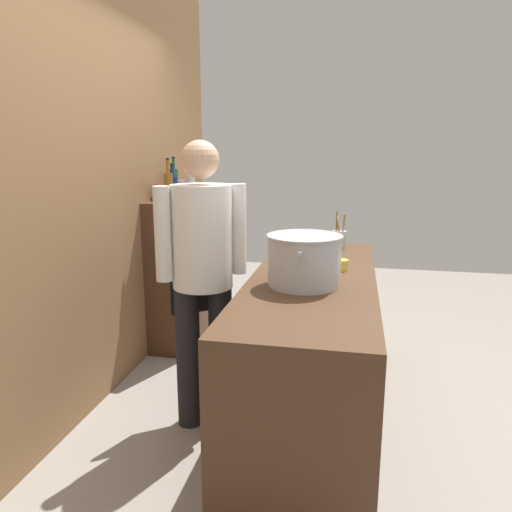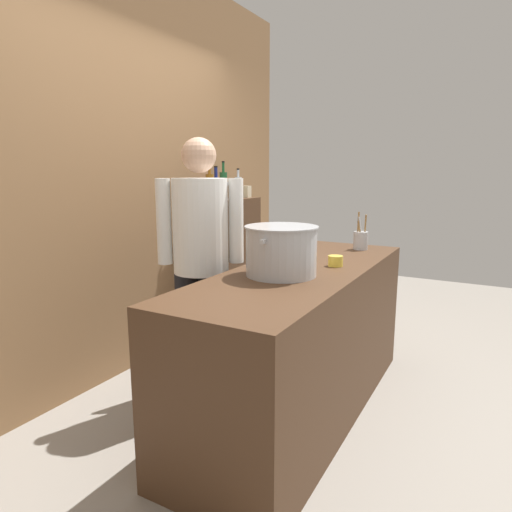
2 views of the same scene
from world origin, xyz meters
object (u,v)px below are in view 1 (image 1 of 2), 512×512
(spice_tin_red, at_px, (162,192))
(wine_bottle_cobalt, at_px, (173,188))
(spice_tin_silver, at_px, (161,194))
(wine_bottle_clear, at_px, (191,185))
(wine_glass_tall, at_px, (180,186))
(wine_bottle_amber, at_px, (168,187))
(stockpot_large, at_px, (304,260))
(wine_bottle_green, at_px, (174,183))
(spice_tin_cream, at_px, (196,189))
(chef, at_px, (202,265))
(utensil_crock, at_px, (339,239))
(butter_jar, at_px, (341,265))

(spice_tin_red, bearing_deg, wine_bottle_cobalt, -126.66)
(wine_bottle_cobalt, xyz_separation_m, spice_tin_silver, (-0.00, 0.10, -0.05))
(wine_bottle_clear, xyz_separation_m, wine_glass_tall, (-0.15, 0.04, 0.00))
(wine_bottle_amber, bearing_deg, stockpot_large, -130.30)
(wine_bottle_green, bearing_deg, wine_bottle_clear, -69.17)
(wine_glass_tall, xyz_separation_m, spice_tin_cream, (0.33, -0.02, -0.05))
(chef, distance_m, wine_bottle_green, 1.42)
(wine_bottle_green, bearing_deg, wine_bottle_cobalt, -161.72)
(chef, bearing_deg, wine_bottle_green, -97.90)
(stockpot_large, relative_size, wine_bottle_cobalt, 1.59)
(utensil_crock, bearing_deg, wine_bottle_green, 78.57)
(wine_bottle_clear, bearing_deg, wine_bottle_amber, 173.63)
(wine_bottle_cobalt, bearing_deg, wine_bottle_clear, -9.59)
(chef, height_order, wine_bottle_green, chef)
(stockpot_large, height_order, spice_tin_red, spice_tin_red)
(wine_bottle_green, xyz_separation_m, wine_glass_tall, (-0.11, -0.09, -0.02))
(butter_jar, height_order, spice_tin_cream, spice_tin_cream)
(wine_bottle_cobalt, xyz_separation_m, spice_tin_red, (0.09, 0.13, -0.04))
(butter_jar, height_order, wine_bottle_green, wine_bottle_green)
(butter_jar, relative_size, wine_bottle_cobalt, 0.31)
(utensil_crock, distance_m, wine_bottle_cobalt, 1.33)
(utensil_crock, height_order, wine_bottle_cobalt, wine_bottle_cobalt)
(stockpot_large, bearing_deg, spice_tin_silver, 49.35)
(wine_bottle_green, bearing_deg, butter_jar, -123.46)
(wine_bottle_clear, relative_size, wine_bottle_amber, 0.81)
(wine_bottle_clear, bearing_deg, spice_tin_red, 137.60)
(wine_bottle_cobalt, distance_m, spice_tin_silver, 0.11)
(wine_glass_tall, bearing_deg, stockpot_large, -136.65)
(wine_bottle_green, bearing_deg, spice_tin_red, 161.43)
(spice_tin_red, bearing_deg, chef, -148.21)
(wine_glass_tall, bearing_deg, wine_bottle_cobalt, 175.61)
(wine_bottle_clear, bearing_deg, wine_glass_tall, 166.07)
(utensil_crock, bearing_deg, chef, 142.17)
(butter_jar, relative_size, wine_bottle_green, 0.27)
(chef, xyz_separation_m, wine_bottle_cobalt, (0.99, 0.54, 0.35))
(chef, relative_size, butter_jar, 18.62)
(wine_bottle_clear, distance_m, spice_tin_cream, 0.18)
(utensil_crock, bearing_deg, spice_tin_silver, 88.51)
(wine_bottle_cobalt, bearing_deg, utensil_crock, -91.69)
(utensil_crock, distance_m, butter_jar, 0.65)
(wine_bottle_green, height_order, spice_tin_red, wine_bottle_green)
(spice_tin_silver, bearing_deg, butter_jar, -115.77)
(spice_tin_cream, relative_size, spice_tin_silver, 0.94)
(spice_tin_cream, bearing_deg, spice_tin_silver, 164.42)
(butter_jar, distance_m, spice_tin_silver, 1.60)
(utensil_crock, relative_size, wine_bottle_amber, 0.82)
(chef, relative_size, utensil_crock, 6.10)
(chef, xyz_separation_m, wine_bottle_green, (1.22, 0.62, 0.38))
(wine_bottle_cobalt, height_order, spice_tin_red, wine_bottle_cobalt)
(utensil_crock, relative_size, spice_tin_cream, 2.50)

